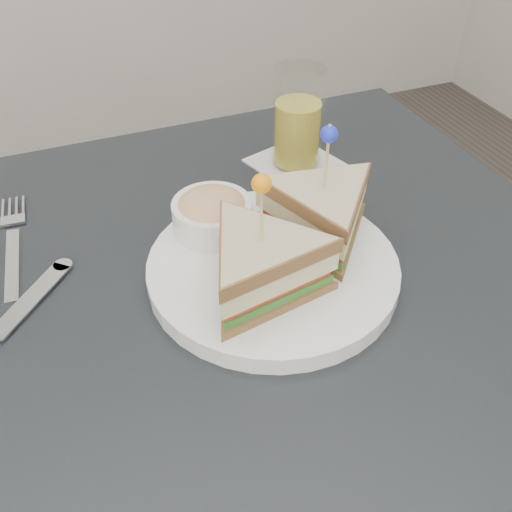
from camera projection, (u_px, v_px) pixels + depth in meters
The scene contains 5 objects.
table at pixel (251, 349), 0.64m from camera, with size 0.80×0.80×0.75m.
plate_meal at pixel (280, 242), 0.59m from camera, with size 0.34×0.34×0.16m.
cutlery_fork at pixel (13, 240), 0.66m from camera, with size 0.04×0.19×0.01m.
cutlery_knife at pixel (0, 332), 0.55m from camera, with size 0.15×0.17×0.01m.
drink_set at pixel (298, 125), 0.75m from camera, with size 0.13×0.13×0.14m.
Camera 1 is at (-0.15, -0.39, 1.17)m, focal length 40.00 mm.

